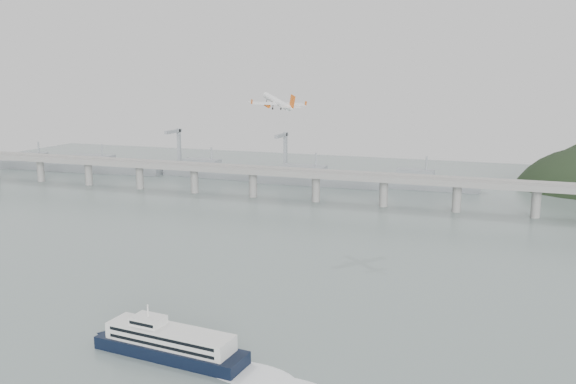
% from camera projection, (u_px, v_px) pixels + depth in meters
% --- Properties ---
extents(ground, '(900.00, 900.00, 0.00)m').
position_uv_depth(ground, '(244.00, 301.00, 253.26)').
color(ground, slate).
rests_on(ground, ground).
extents(bridge, '(800.00, 22.00, 23.90)m').
position_uv_depth(bridge, '(355.00, 180.00, 435.05)').
color(bridge, gray).
rests_on(bridge, ground).
extents(distant_fleet, '(453.00, 60.90, 40.00)m').
position_uv_depth(distant_fleet, '(204.00, 171.00, 548.25)').
color(distant_fleet, gray).
rests_on(distant_fleet, ground).
extents(ferry, '(89.34, 20.96, 16.85)m').
position_uv_depth(ferry, '(170.00, 343.00, 203.17)').
color(ferry, black).
rests_on(ferry, ground).
extents(airliner, '(31.24, 29.63, 11.21)m').
position_uv_depth(airliner, '(278.00, 102.00, 336.72)').
color(airliner, white).
rests_on(airliner, ground).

